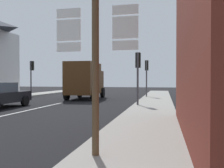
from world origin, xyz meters
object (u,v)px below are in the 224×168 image
at_px(delivery_truck, 85,80).
at_px(traffic_light_near_right, 138,67).
at_px(traffic_light_far_left, 32,70).
at_px(route_sign_post, 96,65).
at_px(traffic_light_far_right, 147,70).

height_order(delivery_truck, traffic_light_near_right, traffic_light_near_right).
relative_size(traffic_light_far_left, traffic_light_near_right, 1.06).
relative_size(delivery_truck, traffic_light_far_left, 1.47).
height_order(route_sign_post, traffic_light_far_right, traffic_light_far_right).
xyz_separation_m(delivery_truck, traffic_light_near_right, (5.03, -5.07, 0.76)).
xyz_separation_m(delivery_truck, route_sign_post, (5.25, -14.83, 0.26)).
bearing_deg(delivery_truck, traffic_light_far_right, 23.69).
distance_m(route_sign_post, traffic_light_far_left, 19.96).
relative_size(delivery_truck, traffic_light_far_right, 1.51).
distance_m(traffic_light_far_right, traffic_light_near_right, 7.27).
bearing_deg(traffic_light_far_right, delivery_truck, -156.31).
relative_size(traffic_light_far_right, traffic_light_far_left, 0.98).
bearing_deg(traffic_light_far_left, traffic_light_far_right, 2.94).
relative_size(route_sign_post, traffic_light_near_right, 0.98).
relative_size(delivery_truck, route_sign_post, 1.59).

